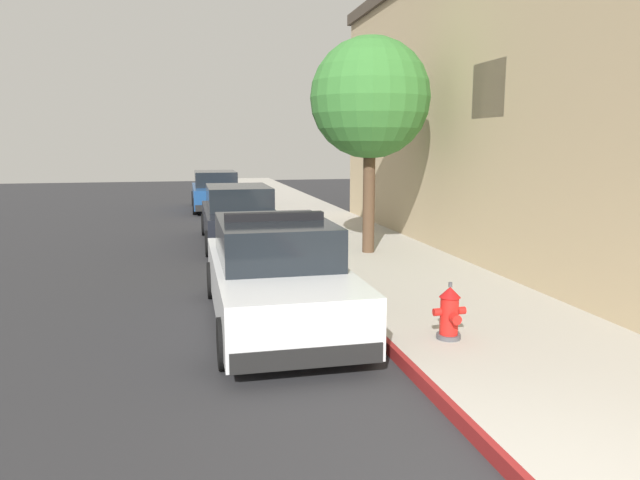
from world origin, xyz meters
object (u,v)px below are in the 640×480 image
object	(u,v)px
street_tree	(370,99)
parked_car_silver_ahead	(239,216)
fire_hydrant	(450,313)
police_cruiser	(276,274)
parked_car_dark_far	(216,191)

from	to	relation	value
street_tree	parked_car_silver_ahead	bearing A→B (deg)	134.57
fire_hydrant	street_tree	xyz separation A→B (m)	(0.83, 6.21, 3.18)
police_cruiser	parked_car_dark_far	world-z (taller)	police_cruiser
police_cruiser	parked_car_dark_far	distance (m)	15.91
parked_car_silver_ahead	street_tree	bearing A→B (deg)	-45.43
parked_car_silver_ahead	police_cruiser	bearing A→B (deg)	-90.68
parked_car_silver_ahead	parked_car_dark_far	distance (m)	8.61
parked_car_silver_ahead	parked_car_dark_far	size ratio (longest dim) A/B	1.00
parked_car_dark_far	fire_hydrant	bearing A→B (deg)	-83.05
police_cruiser	fire_hydrant	world-z (taller)	police_cruiser
parked_car_silver_ahead	street_tree	xyz separation A→B (m)	(2.78, -2.82, 2.95)
fire_hydrant	street_tree	world-z (taller)	street_tree
fire_hydrant	street_tree	size ratio (longest dim) A/B	0.15
parked_car_dark_far	fire_hydrant	xyz separation A→B (m)	(2.15, -17.64, -0.23)
police_cruiser	street_tree	world-z (taller)	street_tree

